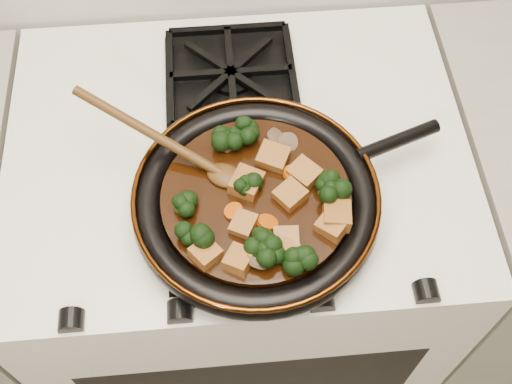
{
  "coord_description": "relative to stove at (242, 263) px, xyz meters",
  "views": [
    {
      "loc": [
        -0.02,
        1.08,
        1.76
      ],
      "look_at": [
        0.02,
        1.56,
        0.97
      ],
      "focal_mm": 45.0,
      "sensor_mm": 36.0,
      "label": 1
    }
  ],
  "objects": [
    {
      "name": "braising_sauce",
      "position": [
        0.02,
        -0.13,
        0.5
      ],
      "size": [
        0.28,
        0.28,
        0.02
      ],
      "primitive_type": "cylinder",
      "color": "black",
      "rests_on": "skillet"
    },
    {
      "name": "tofu_cube_4",
      "position": [
        0.09,
        -0.11,
        0.52
      ],
      "size": [
        0.06,
        0.06,
        0.03
      ],
      "primitive_type": "cube",
      "rotation": [
        -0.12,
        0.02,
        2.28
      ],
      "color": "#925921",
      "rests_on": "braising_sauce"
    },
    {
      "name": "carrot_coin_0",
      "position": [
        0.03,
        -0.18,
        0.51
      ],
      "size": [
        0.03,
        0.03,
        0.02
      ],
      "primitive_type": "cylinder",
      "rotation": [
        -0.25,
        0.32,
        0.0
      ],
      "color": "#B74305",
      "rests_on": "braising_sauce"
    },
    {
      "name": "tofu_cube_1",
      "position": [
        0.01,
        -0.11,
        0.52
      ],
      "size": [
        0.06,
        0.06,
        0.03
      ],
      "primitive_type": "cube",
      "rotation": [
        0.07,
        -0.06,
        2.66
      ],
      "color": "#925921",
      "rests_on": "braising_sauce"
    },
    {
      "name": "skillet",
      "position": [
        0.02,
        -0.13,
        0.49
      ],
      "size": [
        0.48,
        0.37,
        0.05
      ],
      "rotation": [
        0.0,
        0.0,
        0.34
      ],
      "color": "black",
      "rests_on": "burner_grate_front"
    },
    {
      "name": "broccoli_floret_7",
      "position": [
        0.07,
        -0.24,
        0.52
      ],
      "size": [
        0.07,
        0.07,
        0.06
      ],
      "primitive_type": null,
      "rotation": [
        -0.19,
        -0.07,
        1.52
      ],
      "color": "black",
      "rests_on": "braising_sauce"
    },
    {
      "name": "tofu_cube_3",
      "position": [
        -0.0,
        -0.18,
        0.52
      ],
      "size": [
        0.05,
        0.05,
        0.03
      ],
      "primitive_type": "cube",
      "rotation": [
        -0.09,
        -0.07,
        1.07
      ],
      "color": "#925921",
      "rests_on": "braising_sauce"
    },
    {
      "name": "carrot_coin_3",
      "position": [
        0.1,
        -0.1,
        0.51
      ],
      "size": [
        0.03,
        0.03,
        0.01
      ],
      "primitive_type": "cylinder",
      "rotation": [
        0.15,
        0.1,
        0.0
      ],
      "color": "#B74305",
      "rests_on": "braising_sauce"
    },
    {
      "name": "tofu_cube_10",
      "position": [
        -0.01,
        -0.24,
        0.52
      ],
      "size": [
        0.05,
        0.05,
        0.03
      ],
      "primitive_type": "cube",
      "rotation": [
        -0.11,
        0.11,
        1.04
      ],
      "color": "#925921",
      "rests_on": "braising_sauce"
    },
    {
      "name": "burner_grate_front",
      "position": [
        0.0,
        -0.14,
        0.46
      ],
      "size": [
        0.23,
        0.23,
        0.03
      ],
      "primitive_type": null,
      "color": "black",
      "rests_on": "stove"
    },
    {
      "name": "broccoli_floret_8",
      "position": [
        0.0,
        -0.13,
        0.52
      ],
      "size": [
        0.07,
        0.08,
        0.06
      ],
      "primitive_type": null,
      "rotation": [
        -0.12,
        -0.0,
        0.35
      ],
      "color": "black",
      "rests_on": "braising_sauce"
    },
    {
      "name": "broccoli_floret_1",
      "position": [
        0.03,
        -0.24,
        0.52
      ],
      "size": [
        0.07,
        0.07,
        0.05
      ],
      "primitive_type": null,
      "rotation": [
        -0.01,
        0.02,
        0.34
      ],
      "color": "black",
      "rests_on": "braising_sauce"
    },
    {
      "name": "tofu_cube_0",
      "position": [
        0.04,
        -0.22,
        0.52
      ],
      "size": [
        0.04,
        0.04,
        0.03
      ],
      "primitive_type": "cube",
      "rotation": [
        0.1,
        0.03,
        3.08
      ],
      "color": "#925921",
      "rests_on": "braising_sauce"
    },
    {
      "name": "carrot_coin_1",
      "position": [
        -0.01,
        -0.16,
        0.51
      ],
      "size": [
        0.03,
        0.03,
        0.02
      ],
      "primitive_type": "cylinder",
      "rotation": [
        -0.04,
        -0.27,
        0.0
      ],
      "color": "#B74305",
      "rests_on": "braising_sauce"
    },
    {
      "name": "broccoli_floret_3",
      "position": [
        -0.01,
        -0.04,
        0.52
      ],
      "size": [
        0.09,
        0.09,
        0.06
      ],
      "primitive_type": null,
      "rotation": [
        -0.0,
        0.16,
        0.77
      ],
      "color": "black",
      "rests_on": "braising_sauce"
    },
    {
      "name": "mushroom_slice_0",
      "position": [
        -0.02,
        -0.04,
        0.52
      ],
      "size": [
        0.04,
        0.04,
        0.03
      ],
      "primitive_type": "cylinder",
      "rotation": [
        0.66,
        0.0,
        1.72
      ],
      "color": "brown",
      "rests_on": "braising_sauce"
    },
    {
      "name": "broccoli_floret_4",
      "position": [
        -0.09,
        -0.15,
        0.52
      ],
      "size": [
        0.08,
        0.08,
        0.06
      ],
      "primitive_type": null,
      "rotation": [
        0.08,
        0.11,
        1.99
      ],
      "color": "black",
      "rests_on": "braising_sauce"
    },
    {
      "name": "mushroom_slice_1",
      "position": [
        0.01,
        -0.24,
        0.52
      ],
      "size": [
        0.05,
        0.05,
        0.03
      ],
      "primitive_type": "cylinder",
      "rotation": [
        0.62,
        0.0,
        2.33
      ],
      "color": "brown",
      "rests_on": "braising_sauce"
    },
    {
      "name": "tofu_cube_9",
      "position": [
        0.12,
        -0.19,
        0.52
      ],
      "size": [
        0.06,
        0.06,
        0.03
      ],
      "primitive_type": "cube",
      "rotation": [
        0.01,
        0.12,
        2.42
      ],
      "color": "#925921",
      "rests_on": "braising_sauce"
    },
    {
      "name": "tofu_cube_5",
      "position": [
        0.05,
        -0.07,
        0.52
      ],
      "size": [
        0.06,
        0.06,
        0.03
      ],
      "primitive_type": "cube",
      "rotation": [
        0.08,
        -0.06,
        1.14
      ],
      "color": "#925921",
      "rests_on": "braising_sauce"
    },
    {
      "name": "broccoli_floret_0",
      "position": [
        0.13,
        -0.15,
        0.52
      ],
      "size": [
        0.09,
        0.08,
        0.07
      ],
      "primitive_type": null,
      "rotation": [
        -0.19,
        0.1,
        1.92
      ],
      "color": "black",
      "rests_on": "braising_sauce"
    },
    {
      "name": "broccoli_floret_9",
      "position": [
        0.02,
        -0.22,
        0.52
      ],
      "size": [
        0.08,
        0.09,
        0.07
      ],
      "primitive_type": null,
      "rotation": [
        -0.21,
        -0.19,
        2.24
      ],
      "color": "black",
      "rests_on": "braising_sauce"
    },
    {
      "name": "tofu_cube_2",
      "position": [
        0.07,
        -0.14,
        0.52
      ],
      "size": [
        0.05,
        0.05,
        0.02
      ],
      "primitive_type": "cube",
      "rotation": [
        -0.05,
        0.01,
        2.24
      ],
      "color": "#925921",
      "rests_on": "braising_sauce"
    },
    {
      "name": "broccoli_floret_6",
      "position": [
        -0.07,
        -0.2,
        0.52
      ],
      "size": [
        0.08,
        0.08,
        0.07
      ],
      "primitive_type": null,
      "rotation": [
        -0.03,
        -0.2,
        0.28
      ],
      "color": "black",
      "rests_on": "braising_sauce"
    },
    {
      "name": "wooden_spoon",
      "position": [
        -0.08,
        -0.06,
        0.53
      ],
      "size": [
        0.15,
        0.1,
        0.25
      ],
      "rotation": [
        0.0,
        0.0,
        2.61
      ],
      "color": "#4C2E10",
      "rests_on": "braising_sauce"
    },
    {
      "name": "tofu_cube_7",
      "position": [
        0.13,
        -0.18,
        0.52
      ],
      "size": [
        0.05,
        0.05,
        0.03
      ],
      "primitive_type": "cube",
      "rotation": [
        0.06,
        0.11,
        1.43
      ],
      "color": "#925921",
      "rests_on": "braising_sauce"
    },
    {
      "name": "tofu_cube_6",
      "position": [
        0.06,
        -0.21,
        0.52
      ],
      "size": [
        0.04,
        0.04,
        0.02
      ],
      "primitive_type": "cube",
      "rotation": [
        -0.03,
        -0.09,
        1.51
      ],
      "color": "#925921",
      "rests_on": "braising_sauce"
    },
    {
      "name": "mushroom_slice_2",
      "position": [
        0.06,
        -0.23,
        0.52
      ],
      "size": [
        0.03,
        0.03,
        0.02
      ],
      "primitive_type": "cylinder",
      "rotation": [
        0.48,
        0.0,
        1.56
      ],
      "color": "brown",
      "rests_on": "braising_sauce"
    },
    {
      "name": "burner_grate_back",
      "position": [
        0.0,
        0.14,
        0.46
      ],
      "size": [
        0.23,
        0.23,
        0.03
      ],
      "primitive_type": null,
      "color": "black",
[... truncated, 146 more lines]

